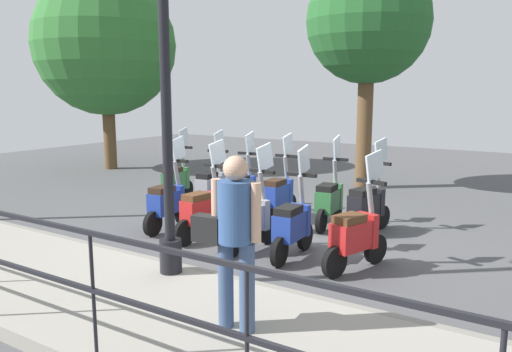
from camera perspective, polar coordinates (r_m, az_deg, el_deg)
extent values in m
plane|color=#4C4C4F|center=(8.02, 2.29, -6.87)|extent=(28.00, 28.00, 0.00)
cube|color=gray|center=(5.61, -14.65, -13.85)|extent=(2.20, 20.00, 0.15)
cube|color=gray|center=(6.32, -7.61, -10.89)|extent=(0.10, 20.00, 0.15)
cube|color=black|center=(4.67, -24.19, -4.63)|extent=(0.04, 16.00, 0.04)
cube|color=black|center=(4.80, -23.80, -10.11)|extent=(0.04, 16.00, 0.04)
cylinder|color=black|center=(3.38, -1.04, -18.83)|extent=(0.03, 0.03, 1.05)
cylinder|color=black|center=(4.27, -18.08, -12.99)|extent=(0.03, 0.03, 1.05)
cylinder|color=black|center=(6.09, -9.72, -8.98)|extent=(0.26, 0.26, 0.40)
cylinder|color=black|center=(5.78, -10.29, 9.88)|extent=(0.12, 0.12, 4.34)
cylinder|color=#384C70|center=(4.54, -1.03, -12.68)|extent=(0.14, 0.14, 0.82)
cylinder|color=#384C70|center=(4.64, -3.47, -12.18)|extent=(0.14, 0.14, 0.82)
cylinder|color=#335184|center=(4.38, -2.32, -4.09)|extent=(0.34, 0.34, 0.55)
sphere|color=tan|center=(4.30, -2.36, 0.90)|extent=(0.22, 0.22, 0.22)
cylinder|color=tan|center=(4.28, 0.00, -4.20)|extent=(0.09, 0.09, 0.52)
cylinder|color=tan|center=(4.47, -4.55, -3.61)|extent=(0.09, 0.09, 0.52)
cube|color=black|center=(4.51, -5.51, -6.01)|extent=(0.16, 0.29, 0.24)
cylinder|color=brown|center=(15.39, -16.39, 4.67)|extent=(0.36, 0.36, 2.09)
sphere|color=#2D6B2D|center=(15.40, -16.86, 14.18)|extent=(4.03, 4.03, 4.03)
cylinder|color=brown|center=(12.03, 12.27, 5.23)|extent=(0.36, 0.36, 2.79)
sphere|color=#235B28|center=(12.10, 12.70, 16.88)|extent=(2.82, 2.82, 2.82)
cylinder|color=black|center=(6.94, 13.50, -8.08)|extent=(0.41, 0.20, 0.40)
cylinder|color=black|center=(6.32, 8.97, -9.71)|extent=(0.41, 0.20, 0.40)
cube|color=#B21E1E|center=(6.48, 10.96, -6.69)|extent=(0.66, 0.45, 0.36)
cube|color=#B21E1E|center=(6.69, 12.53, -6.03)|extent=(0.21, 0.32, 0.44)
cube|color=#4C2D19|center=(6.36, 10.63, -4.82)|extent=(0.46, 0.37, 0.10)
cylinder|color=gray|center=(6.65, 12.96, -2.98)|extent=(0.20, 0.12, 0.55)
cube|color=black|center=(6.60, 13.05, -0.65)|extent=(0.19, 0.44, 0.05)
cube|color=silver|center=(6.62, 13.43, 1.11)|extent=(0.38, 0.15, 0.42)
cylinder|color=black|center=(7.35, 5.63, -6.86)|extent=(0.40, 0.10, 0.40)
cylinder|color=black|center=(6.63, 2.69, -8.67)|extent=(0.40, 0.10, 0.40)
cube|color=navy|center=(6.83, 3.96, -5.67)|extent=(0.61, 0.31, 0.36)
cube|color=navy|center=(7.08, 4.98, -4.96)|extent=(0.13, 0.31, 0.44)
cube|color=black|center=(6.71, 3.73, -3.91)|extent=(0.41, 0.28, 0.10)
cylinder|color=gray|center=(7.05, 5.22, -2.06)|extent=(0.19, 0.08, 0.55)
cube|color=black|center=(7.00, 5.26, 0.14)|extent=(0.08, 0.44, 0.05)
cube|color=silver|center=(7.03, 5.49, 1.82)|extent=(0.39, 0.05, 0.42)
cylinder|color=black|center=(7.59, 1.43, -6.27)|extent=(0.41, 0.13, 0.40)
cylinder|color=black|center=(6.98, -2.85, -7.71)|extent=(0.41, 0.13, 0.40)
cube|color=gray|center=(7.14, -1.07, -4.96)|extent=(0.63, 0.36, 0.36)
cube|color=gray|center=(7.35, 0.42, -4.37)|extent=(0.16, 0.31, 0.44)
cube|color=black|center=(7.04, -1.44, -3.26)|extent=(0.43, 0.31, 0.10)
cylinder|color=gray|center=(7.32, 0.72, -1.59)|extent=(0.19, 0.09, 0.55)
cube|color=black|center=(7.27, 0.72, 0.54)|extent=(0.12, 0.44, 0.05)
cube|color=silver|center=(7.29, 1.02, 2.15)|extent=(0.39, 0.08, 0.42)
cylinder|color=black|center=(8.11, -3.86, -5.24)|extent=(0.41, 0.13, 0.40)
cylinder|color=black|center=(7.55, -8.16, -6.46)|extent=(0.41, 0.13, 0.40)
cube|color=#B21E1E|center=(7.70, -6.42, -3.95)|extent=(0.63, 0.35, 0.36)
cube|color=#B21E1E|center=(7.89, -4.92, -3.43)|extent=(0.15, 0.31, 0.44)
cube|color=#4C2D19|center=(7.60, -6.82, -2.36)|extent=(0.43, 0.31, 0.10)
cylinder|color=gray|center=(7.86, -4.66, -0.83)|extent=(0.19, 0.09, 0.55)
cube|color=black|center=(7.82, -4.69, 1.15)|extent=(0.11, 0.44, 0.05)
cube|color=silver|center=(7.83, -4.41, 2.65)|extent=(0.39, 0.08, 0.42)
cylinder|color=black|center=(8.78, -8.32, -4.16)|extent=(0.41, 0.11, 0.40)
cylinder|color=black|center=(8.14, -11.71, -5.37)|extent=(0.41, 0.11, 0.40)
cube|color=navy|center=(8.32, -10.36, -3.00)|extent=(0.62, 0.33, 0.36)
cube|color=navy|center=(8.55, -9.18, -2.50)|extent=(0.15, 0.31, 0.44)
cube|color=black|center=(8.22, -10.70, -1.53)|extent=(0.42, 0.29, 0.10)
cylinder|color=gray|center=(8.53, -9.01, -0.10)|extent=(0.19, 0.09, 0.55)
cube|color=black|center=(8.48, -9.06, 1.74)|extent=(0.10, 0.44, 0.05)
cube|color=silver|center=(8.51, -8.86, 3.12)|extent=(0.39, 0.06, 0.42)
cylinder|color=black|center=(8.66, 14.15, -4.55)|extent=(0.41, 0.18, 0.40)
cylinder|color=black|center=(7.99, 10.93, -5.63)|extent=(0.41, 0.18, 0.40)
cube|color=black|center=(8.19, 12.34, -3.28)|extent=(0.65, 0.42, 0.36)
cube|color=black|center=(8.42, 13.46, -2.83)|extent=(0.19, 0.32, 0.44)
cube|color=black|center=(8.08, 12.12, -1.78)|extent=(0.45, 0.35, 0.10)
cylinder|color=gray|center=(8.40, 13.78, -0.40)|extent=(0.19, 0.11, 0.55)
cube|color=black|center=(8.36, 13.86, 1.45)|extent=(0.17, 0.44, 0.05)
cube|color=silver|center=(8.38, 14.13, 2.85)|extent=(0.38, 0.13, 0.42)
cylinder|color=black|center=(8.97, 9.21, -3.88)|extent=(0.41, 0.12, 0.40)
cylinder|color=black|center=(8.21, 7.47, -5.12)|extent=(0.41, 0.12, 0.40)
cube|color=#2D6B38|center=(8.45, 8.25, -2.76)|extent=(0.62, 0.34, 0.36)
cube|color=#2D6B38|center=(8.71, 8.85, -2.26)|extent=(0.15, 0.31, 0.44)
cube|color=black|center=(8.33, 8.13, -1.31)|extent=(0.42, 0.30, 0.10)
cylinder|color=gray|center=(8.70, 9.03, 0.10)|extent=(0.19, 0.09, 0.55)
cube|color=black|center=(8.66, 9.08, 1.90)|extent=(0.10, 0.44, 0.05)
cube|color=silver|center=(8.69, 9.23, 3.25)|extent=(0.39, 0.07, 0.42)
cylinder|color=black|center=(9.30, 3.86, -3.29)|extent=(0.40, 0.09, 0.40)
cylinder|color=black|center=(8.60, 1.30, -4.36)|extent=(0.40, 0.09, 0.40)
cube|color=navy|center=(8.81, 2.38, -2.15)|extent=(0.60, 0.29, 0.36)
cube|color=navy|center=(9.06, 3.27, -1.70)|extent=(0.12, 0.30, 0.44)
cube|color=black|center=(8.71, 2.17, -0.75)|extent=(0.40, 0.27, 0.10)
cylinder|color=gray|center=(9.05, 3.47, 0.57)|extent=(0.18, 0.07, 0.55)
cube|color=black|center=(9.01, 3.49, 2.30)|extent=(0.07, 0.44, 0.05)
cube|color=silver|center=(9.04, 3.68, 3.60)|extent=(0.39, 0.03, 0.42)
cylinder|color=black|center=(9.64, -0.41, -2.81)|extent=(0.41, 0.12, 0.40)
cylinder|color=black|center=(8.92, -2.76, -3.85)|extent=(0.41, 0.12, 0.40)
cube|color=navy|center=(9.14, -1.79, -1.71)|extent=(0.63, 0.34, 0.36)
cube|color=navy|center=(9.39, -0.98, -1.27)|extent=(0.15, 0.31, 0.44)
cube|color=black|center=(9.04, -2.00, -0.36)|extent=(0.43, 0.30, 0.10)
cylinder|color=gray|center=(9.39, -0.82, 0.92)|extent=(0.19, 0.09, 0.55)
cube|color=black|center=(9.35, -0.82, 2.58)|extent=(0.11, 0.44, 0.05)
cube|color=silver|center=(9.38, -0.66, 3.84)|extent=(0.39, 0.07, 0.42)
cylinder|color=black|center=(10.07, -3.88, -2.29)|extent=(0.41, 0.12, 0.40)
cylinder|color=black|center=(9.37, -6.39, -3.24)|extent=(0.41, 0.12, 0.40)
cube|color=gray|center=(9.59, -5.38, -1.21)|extent=(0.63, 0.34, 0.36)
cube|color=gray|center=(9.83, -4.51, -0.81)|extent=(0.15, 0.31, 0.44)
cube|color=black|center=(9.49, -5.62, 0.08)|extent=(0.43, 0.30, 0.10)
cylinder|color=gray|center=(9.82, -4.36, 1.28)|extent=(0.19, 0.09, 0.55)
cube|color=black|center=(9.79, -4.38, 2.88)|extent=(0.11, 0.44, 0.05)
cube|color=silver|center=(9.82, -4.22, 4.07)|extent=(0.39, 0.07, 0.42)
cylinder|color=black|center=(10.77, -7.88, -1.57)|extent=(0.41, 0.15, 0.40)
cylinder|color=black|center=(10.07, -10.20, -2.42)|extent=(0.41, 0.15, 0.40)
cube|color=#2D6B38|center=(10.30, -9.28, -0.54)|extent=(0.64, 0.38, 0.36)
cube|color=#2D6B38|center=(10.54, -8.48, -0.18)|extent=(0.17, 0.32, 0.44)
cube|color=black|center=(10.20, -9.52, 0.67)|extent=(0.44, 0.33, 0.10)
cylinder|color=gray|center=(10.53, -8.36, 1.78)|extent=(0.19, 0.10, 0.55)
cube|color=black|center=(10.50, -8.40, 3.27)|extent=(0.14, 0.44, 0.05)
cube|color=silver|center=(10.53, -8.26, 4.38)|extent=(0.39, 0.10, 0.42)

